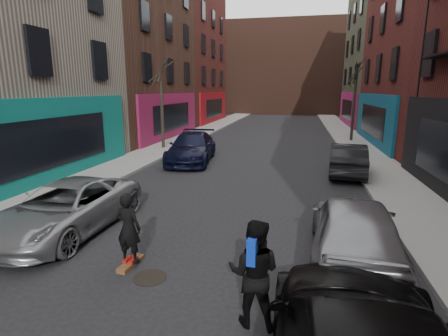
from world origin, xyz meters
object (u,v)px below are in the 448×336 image
at_px(tree_left_far, 161,96).
at_px(manhole, 150,277).
at_px(skateboarder, 128,228).
at_px(pedestrian, 254,273).
at_px(tree_right_far, 355,93).
at_px(parked_right_end, 348,159).
at_px(skateboard, 131,264).
at_px(parked_left_end, 192,147).
at_px(parked_left_far, 67,208).
at_px(parked_right_far, 354,229).

xyz_separation_m(tree_left_far, manhole, (5.67, -15.02, -3.37)).
relative_size(skateboarder, pedestrian, 0.87).
bearing_deg(tree_right_far, tree_left_far, -154.18).
bearing_deg(parked_right_end, skateboard, 65.55).
distance_m(tree_left_far, parked_right_end, 12.08).
distance_m(tree_right_far, skateboard, 22.18).
xyz_separation_m(parked_left_end, skateboard, (2.04, -11.21, -0.72)).
height_order(tree_right_far, pedestrian, tree_right_far).
bearing_deg(parked_left_end, skateboarder, -86.72).
relative_size(tree_left_far, manhole, 9.29).
bearing_deg(manhole, pedestrian, -22.93).
xyz_separation_m(tree_right_far, skateboard, (-7.36, -20.64, -3.48)).
relative_size(tree_left_far, parked_left_far, 1.33).
relative_size(parked_right_far, parked_right_end, 1.05).
relative_size(parked_right_far, pedestrian, 2.51).
height_order(tree_right_far, parked_right_end, tree_right_far).
bearing_deg(parked_right_end, manhole, 69.19).
bearing_deg(skateboarder, parked_left_end, -74.15).
bearing_deg(parked_left_far, skateboard, -27.75).
distance_m(tree_right_far, parked_left_far, 21.80).
distance_m(parked_left_far, parked_right_far, 7.38).
bearing_deg(tree_left_far, skateboarder, -70.98).
distance_m(pedestrian, manhole, 2.64).
bearing_deg(tree_left_far, skateboard, -70.98).
xyz_separation_m(parked_left_far, pedestrian, (5.46, -2.78, 0.24)).
bearing_deg(skateboard, skateboarder, 0.00).
bearing_deg(manhole, skateboarder, 148.22).
distance_m(tree_right_far, parked_left_end, 13.59).
distance_m(skateboarder, pedestrian, 3.20).
height_order(tree_left_far, manhole, tree_left_far).
height_order(parked_right_far, skateboarder, skateboarder).
distance_m(tree_left_far, skateboarder, 15.68).
bearing_deg(parked_left_far, parked_right_far, 0.06).
xyz_separation_m(parked_left_end, parked_right_end, (7.80, -1.30, -0.06)).
distance_m(tree_right_far, parked_right_end, 11.20).
bearing_deg(manhole, parked_right_end, 63.51).
bearing_deg(parked_left_far, tree_left_far, 102.14).
xyz_separation_m(parked_left_end, parked_right_far, (6.85, -9.96, 0.01)).
height_order(tree_right_far, skateboard, tree_right_far).
xyz_separation_m(parked_right_end, manhole, (-5.13, -10.30, -0.71)).
bearing_deg(parked_right_far, tree_left_far, -50.46).
bearing_deg(tree_right_far, pedestrian, -101.46).
relative_size(tree_left_far, parked_right_far, 1.42).
bearing_deg(manhole, tree_left_far, 110.67).
bearing_deg(skateboard, parked_right_far, 20.10).
distance_m(tree_left_far, pedestrian, 18.02).
xyz_separation_m(parked_left_far, parked_left_end, (0.52, 9.78, 0.10)).
bearing_deg(parked_right_end, parked_right_far, 89.45).
bearing_deg(manhole, parked_right_far, 21.33).
relative_size(parked_left_end, skateboarder, 3.39).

